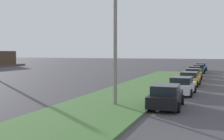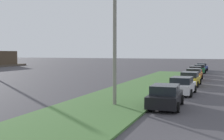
# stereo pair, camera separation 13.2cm
# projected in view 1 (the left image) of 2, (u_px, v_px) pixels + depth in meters

# --- Properties ---
(grass_median) EXTENTS (60.00, 6.00, 0.12)m
(grass_median) POSITION_uv_depth(u_px,v_px,m) (121.00, 98.00, 21.08)
(grass_median) COLOR #477238
(grass_median) RESTS_ON ground
(parked_car_black) EXTENTS (4.35, 2.12, 1.47)m
(parked_car_black) POSITION_uv_depth(u_px,v_px,m) (166.00, 96.00, 17.57)
(parked_car_black) COLOR black
(parked_car_black) RESTS_ON ground
(parked_car_white) EXTENTS (4.38, 2.17, 1.47)m
(parked_car_white) POSITION_uv_depth(u_px,v_px,m) (182.00, 86.00, 23.18)
(parked_car_white) COLOR silver
(parked_car_white) RESTS_ON ground
(parked_car_yellow) EXTENTS (4.37, 2.16, 1.47)m
(parked_car_yellow) POSITION_uv_depth(u_px,v_px,m) (190.00, 79.00, 29.22)
(parked_car_yellow) COLOR gold
(parked_car_yellow) RESTS_ON ground
(parked_car_orange) EXTENTS (4.35, 2.11, 1.47)m
(parked_car_orange) POSITION_uv_depth(u_px,v_px,m) (193.00, 74.00, 35.33)
(parked_car_orange) COLOR orange
(parked_car_orange) RESTS_ON ground
(parked_car_red) EXTENTS (4.37, 2.15, 1.47)m
(parked_car_red) POSITION_uv_depth(u_px,v_px,m) (195.00, 71.00, 41.45)
(parked_car_red) COLOR red
(parked_car_red) RESTS_ON ground
(parked_car_green) EXTENTS (4.33, 2.08, 1.47)m
(parked_car_green) POSITION_uv_depth(u_px,v_px,m) (199.00, 69.00, 47.34)
(parked_car_green) COLOR #1E6B38
(parked_car_green) RESTS_ON ground
(parked_car_blue) EXTENTS (4.37, 2.16, 1.47)m
(parked_car_blue) POSITION_uv_depth(u_px,v_px,m) (201.00, 67.00, 53.09)
(parked_car_blue) COLOR #23389E
(parked_car_blue) RESTS_ON ground
(streetlight) EXTENTS (0.42, 2.88, 7.50)m
(streetlight) POSITION_uv_depth(u_px,v_px,m) (120.00, 39.00, 17.72)
(streetlight) COLOR gray
(streetlight) RESTS_ON ground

